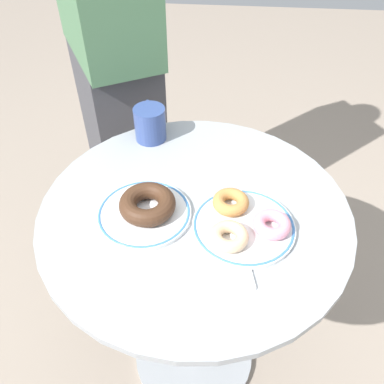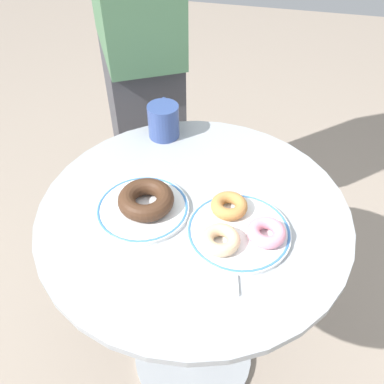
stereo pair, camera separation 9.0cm
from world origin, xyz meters
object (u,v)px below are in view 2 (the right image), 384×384
object	(u,v)px
plate_left	(143,208)
cafe_table	(193,274)
donut_chocolate	(146,200)
plate_right	(239,231)
paper_napkin	(202,272)
donut_pink_frosted	(266,232)
person_figure	(140,63)
coffee_mug	(164,120)
donut_glazed	(220,240)
donut_old_fashioned	(229,207)

from	to	relation	value
plate_left	cafe_table	bearing A→B (deg)	16.96
donut_chocolate	cafe_table	bearing A→B (deg)	15.65
plate_left	plate_right	world-z (taller)	same
plate_left	paper_napkin	xyz separation A→B (m)	(0.16, -0.13, -0.00)
donut_pink_frosted	paper_napkin	xyz separation A→B (m)	(-0.11, -0.11, -0.02)
cafe_table	plate_right	size ratio (longest dim) A/B	3.37
donut_pink_frosted	donut_chocolate	bearing A→B (deg)	173.58
paper_napkin	person_figure	distance (m)	0.80
cafe_table	plate_left	distance (m)	0.28
cafe_table	plate_left	size ratio (longest dim) A/B	3.58
coffee_mug	cafe_table	bearing A→B (deg)	-61.07
donut_glazed	plate_left	bearing A→B (deg)	160.64
plate_right	paper_napkin	xyz separation A→B (m)	(-0.05, -0.12, -0.00)
donut_pink_frosted	coffee_mug	bearing A→B (deg)	134.24
donut_glazed	person_figure	world-z (taller)	person_figure
donut_chocolate	donut_old_fashioned	distance (m)	0.18
donut_glazed	donut_pink_frosted	bearing A→B (deg)	24.66
cafe_table	coffee_mug	distance (m)	0.42
donut_pink_frosted	paper_napkin	bearing A→B (deg)	-135.17
plate_left	donut_chocolate	distance (m)	0.03
donut_old_fashioned	coffee_mug	world-z (taller)	coffee_mug
plate_right	paper_napkin	world-z (taller)	plate_right
donut_old_fashioned	donut_pink_frosted	bearing A→B (deg)	-32.67
donut_chocolate	coffee_mug	world-z (taller)	coffee_mug
plate_right	donut_pink_frosted	world-z (taller)	donut_pink_frosted
plate_left	donut_glazed	distance (m)	0.20
plate_right	donut_old_fashioned	world-z (taller)	donut_old_fashioned
donut_pink_frosted	paper_napkin	world-z (taller)	donut_pink_frosted
plate_left	donut_glazed	bearing A→B (deg)	-19.36
donut_pink_frosted	person_figure	distance (m)	0.77
donut_chocolate	donut_old_fashioned	world-z (taller)	donut_chocolate
donut_old_fashioned	paper_napkin	world-z (taller)	donut_old_fashioned
donut_pink_frosted	plate_right	bearing A→B (deg)	172.90
donut_pink_frosted	donut_old_fashioned	size ratio (longest dim) A/B	1.00
cafe_table	person_figure	xyz separation A→B (m)	(-0.31, 0.55, 0.31)
donut_old_fashioned	coffee_mug	distance (m)	0.34
paper_napkin	coffee_mug	xyz separation A→B (m)	(-0.20, 0.43, 0.04)
donut_chocolate	paper_napkin	size ratio (longest dim) A/B	0.91
donut_old_fashioned	person_figure	size ratio (longest dim) A/B	0.05
donut_chocolate	paper_napkin	distance (m)	0.21
donut_pink_frosted	donut_glazed	bearing A→B (deg)	-155.34
plate_right	donut_glazed	distance (m)	0.06
plate_right	donut_chocolate	distance (m)	0.21
cafe_table	donut_glazed	distance (m)	0.30
plate_right	coffee_mug	bearing A→B (deg)	129.12
cafe_table	plate_right	bearing A→B (deg)	-25.19
donut_glazed	person_figure	xyz separation A→B (m)	(-0.38, 0.65, 0.03)
plate_right	donut_chocolate	xyz separation A→B (m)	(-0.21, 0.02, 0.02)
plate_left	donut_pink_frosted	xyz separation A→B (m)	(0.27, -0.03, 0.02)
plate_right	plate_left	bearing A→B (deg)	175.27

